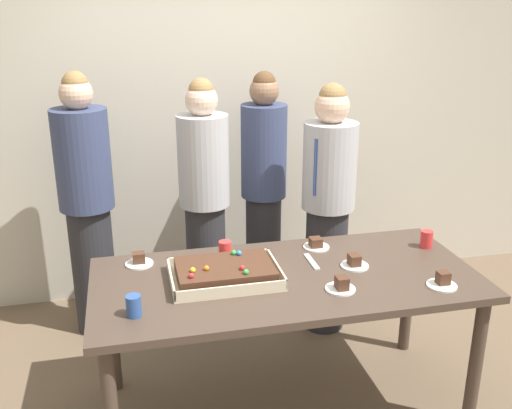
% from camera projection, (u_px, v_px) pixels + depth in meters
% --- Properties ---
extents(ground_plane, '(12.00, 12.00, 0.00)m').
position_uv_depth(ground_plane, '(284.00, 404.00, 3.27)').
color(ground_plane, brown).
extents(interior_back_panel, '(8.00, 0.12, 3.00)m').
position_uv_depth(interior_back_panel, '(228.00, 93.00, 4.25)').
color(interior_back_panel, beige).
rests_on(interior_back_panel, ground_plane).
extents(party_table, '(1.99, 0.91, 0.80)m').
position_uv_depth(party_table, '(286.00, 291.00, 3.04)').
color(party_table, '#47382D').
rests_on(party_table, ground_plane).
extents(sheet_cake, '(0.55, 0.39, 0.11)m').
position_uv_depth(sheet_cake, '(225.00, 273.00, 2.96)').
color(sheet_cake, beige).
rests_on(sheet_cake, party_table).
extents(plated_slice_near_left, '(0.15, 0.15, 0.07)m').
position_uv_depth(plated_slice_near_left, '(442.00, 282.00, 2.90)').
color(plated_slice_near_left, white).
rests_on(plated_slice_near_left, party_table).
extents(plated_slice_near_right, '(0.15, 0.15, 0.07)m').
position_uv_depth(plated_slice_near_right, '(354.00, 263.00, 3.11)').
color(plated_slice_near_right, white).
rests_on(plated_slice_near_right, party_table).
extents(plated_slice_far_left, '(0.15, 0.15, 0.07)m').
position_uv_depth(plated_slice_far_left, '(139.00, 261.00, 3.14)').
color(plated_slice_far_left, white).
rests_on(plated_slice_far_left, party_table).
extents(plated_slice_far_right, '(0.15, 0.15, 0.07)m').
position_uv_depth(plated_slice_far_right, '(341.00, 286.00, 2.85)').
color(plated_slice_far_right, white).
rests_on(plated_slice_far_right, party_table).
extents(plated_slice_center_front, '(0.15, 0.15, 0.06)m').
position_uv_depth(plated_slice_center_front, '(316.00, 245.00, 3.34)').
color(plated_slice_center_front, white).
rests_on(plated_slice_center_front, party_table).
extents(drink_cup_nearest, '(0.07, 0.07, 0.10)m').
position_uv_depth(drink_cup_nearest, '(225.00, 250.00, 3.20)').
color(drink_cup_nearest, red).
rests_on(drink_cup_nearest, party_table).
extents(drink_cup_middle, '(0.07, 0.07, 0.10)m').
position_uv_depth(drink_cup_middle, '(134.00, 306.00, 2.62)').
color(drink_cup_middle, '#2D5199').
rests_on(drink_cup_middle, party_table).
extents(drink_cup_far_end, '(0.07, 0.07, 0.10)m').
position_uv_depth(drink_cup_far_end, '(427.00, 239.00, 3.34)').
color(drink_cup_far_end, red).
rests_on(drink_cup_far_end, party_table).
extents(cake_server_utensil, '(0.03, 0.20, 0.01)m').
position_uv_depth(cake_server_utensil, '(312.00, 262.00, 3.17)').
color(cake_server_utensil, silver).
rests_on(cake_server_utensil, party_table).
extents(person_serving_front, '(0.32, 0.32, 1.70)m').
position_uv_depth(person_serving_front, '(205.00, 205.00, 3.77)').
color(person_serving_front, '#28282D').
rests_on(person_serving_front, ground_plane).
extents(person_green_shirt_behind, '(0.32, 0.32, 1.70)m').
position_uv_depth(person_green_shirt_behind, '(264.00, 188.00, 4.10)').
color(person_green_shirt_behind, '#28282D').
rests_on(person_green_shirt_behind, ground_plane).
extents(person_striped_tie_right, '(0.35, 0.35, 1.75)m').
position_uv_depth(person_striped_tie_right, '(87.00, 204.00, 3.76)').
color(person_striped_tie_right, '#28282D').
rests_on(person_striped_tie_right, ground_plane).
extents(person_far_right_suit, '(0.34, 0.34, 1.67)m').
position_uv_depth(person_far_right_suit, '(328.00, 207.00, 3.80)').
color(person_far_right_suit, '#28282D').
rests_on(person_far_right_suit, ground_plane).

